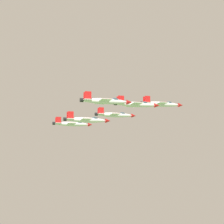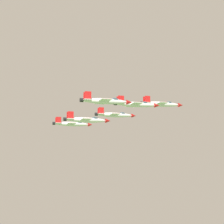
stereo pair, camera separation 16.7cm
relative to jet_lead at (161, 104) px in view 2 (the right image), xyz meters
The scene contains 6 objects.
jet_lead is the anchor object (origin of this frame).
jet_left_wingman 18.53m from the jet_lead, 26.58° to the left, with size 10.17×15.36×3.41m.
jet_right_wingman 18.48m from the jet_lead, 107.31° to the left, with size 10.10×15.31×3.38m.
jet_left_outer 37.00m from the jet_lead, 26.58° to the left, with size 10.06×15.28×3.36m.
jet_right_outer 36.82m from the jet_lead, 107.31° to the left, with size 10.14×15.28×3.40m.
jet_slot_rear 28.70m from the jet_lead, 66.94° to the left, with size 10.49×15.87×3.51m.
Camera 2 is at (-92.06, 106.62, 119.36)m, focal length 76.44 mm.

